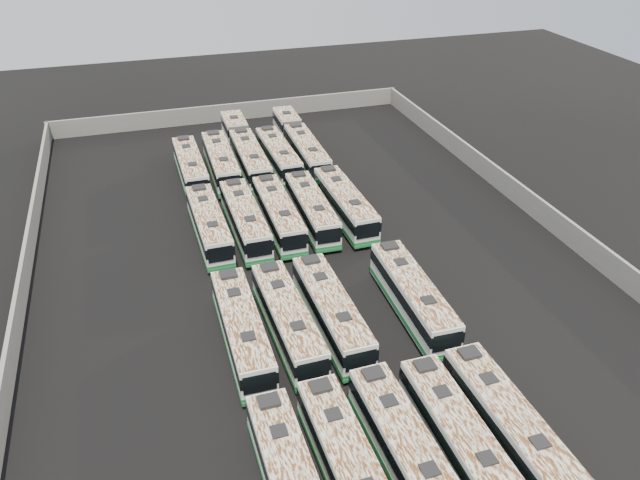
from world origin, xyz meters
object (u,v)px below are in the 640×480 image
at_px(bus_front_left, 349,466).
at_px(bus_back_right, 278,156).
at_px(bus_midfront_left, 288,320).
at_px(bus_midback_right, 312,209).
at_px(bus_back_left, 221,162).
at_px(bus_front_right, 460,441).
at_px(bus_midfront_far_right, 413,296).
at_px(bus_back_far_left, 191,167).
at_px(bus_midback_far_right, 345,204).
at_px(bus_front_center, 406,451).
at_px(bus_front_far_right, 509,426).
at_px(bus_midfront_center, 331,312).
at_px(bus_midback_center, 279,214).
at_px(bus_midfront_far_left, 242,330).
at_px(bus_back_center, 245,149).
at_px(bus_midback_far_left, 209,225).
at_px(bus_midback_left, 245,219).
at_px(bus_back_far_right, 300,142).

bearing_deg(bus_front_left, bus_back_right, 79.93).
height_order(bus_front_left, bus_back_right, bus_back_right).
bearing_deg(bus_back_right, bus_midfront_left, -103.59).
bearing_deg(bus_midback_right, bus_back_left, 117.19).
distance_m(bus_front_right, bus_midfront_left, 14.37).
bearing_deg(bus_midfront_far_right, bus_midfront_left, -178.58).
height_order(bus_back_far_left, bus_back_right, bus_back_right).
bearing_deg(bus_midback_far_right, bus_front_right, -97.07).
height_order(bus_front_center, bus_front_far_right, bus_front_far_right).
distance_m(bus_midfront_far_right, bus_midback_right, 15.36).
xyz_separation_m(bus_front_left, bus_midfront_center, (3.23, 12.67, 0.04)).
relative_size(bus_front_center, bus_midfront_left, 0.99).
height_order(bus_front_right, bus_midback_center, bus_midback_center).
height_order(bus_front_far_right, bus_midback_center, bus_midback_center).
relative_size(bus_front_right, bus_back_right, 0.99).
distance_m(bus_midfront_far_left, bus_back_center, 31.40).
distance_m(bus_midback_far_left, bus_back_right, 15.92).
distance_m(bus_front_center, bus_midfront_far_left, 14.13).
distance_m(bus_midfront_center, bus_midback_right, 15.35).
bearing_deg(bus_back_right, bus_midback_left, -116.74).
height_order(bus_midfront_far_right, bus_midback_center, bus_midfront_far_right).
distance_m(bus_back_far_left, bus_back_left, 3.20).
distance_m(bus_front_right, bus_midfront_far_left, 15.97).
height_order(bus_front_center, bus_midback_far_left, bus_midback_far_left).
height_order(bus_front_far_right, bus_back_center, bus_back_center).
bearing_deg(bus_front_left, bus_back_center, 84.56).
distance_m(bus_back_left, bus_back_far_right, 9.87).
relative_size(bus_front_left, bus_front_right, 1.00).
bearing_deg(bus_midback_center, bus_back_far_right, 68.23).
height_order(bus_midfront_center, bus_midfront_far_right, bus_midfront_far_right).
height_order(bus_midfront_left, bus_back_far_left, bus_midfront_left).
bearing_deg(bus_back_center, bus_midback_far_right, -67.49).
xyz_separation_m(bus_front_far_right, bus_midback_left, (-9.37, 27.67, 0.03)).
bearing_deg(bus_front_left, bus_back_far_right, 76.41).
distance_m(bus_front_center, bus_back_left, 40.57).
relative_size(bus_front_right, bus_midback_right, 1.00).
height_order(bus_front_far_right, bus_midback_right, bus_front_far_right).
bearing_deg(bus_midback_left, bus_midfront_far_left, -102.57).
bearing_deg(bus_front_left, bus_back_far_left, 93.22).
distance_m(bus_midfront_far_left, bus_midback_far_left, 15.02).
bearing_deg(bus_midback_left, bus_midfront_left, -90.43).
xyz_separation_m(bus_front_left, bus_back_right, (6.35, 40.43, 0.02)).
height_order(bus_midfront_far_right, bus_midback_far_left, bus_midfront_far_right).
relative_size(bus_front_right, bus_midfront_center, 0.98).
distance_m(bus_midfront_far_left, bus_back_right, 29.41).
distance_m(bus_midfront_left, bus_midfront_far_right, 9.36).
relative_size(bus_midback_left, bus_back_left, 0.98).
relative_size(bus_midback_right, bus_back_far_right, 0.63).
distance_m(bus_midfront_far_right, bus_back_far_right, 30.64).
height_order(bus_midback_far_left, bus_back_right, bus_back_right).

